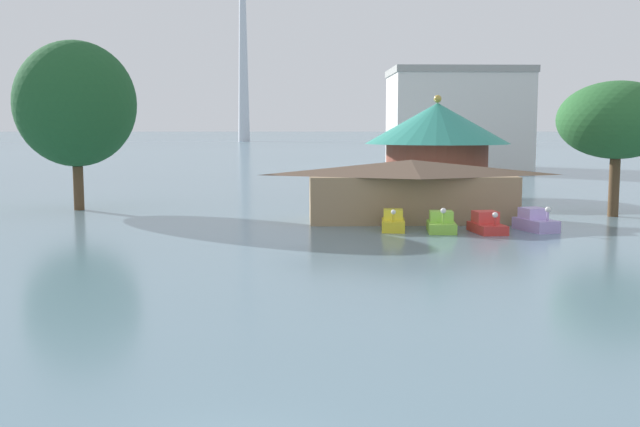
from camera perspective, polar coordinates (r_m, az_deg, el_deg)
pedal_boat_yellow at (r=46.19m, az=5.61°, el=-0.66°), size 1.68×2.79×1.42m
pedal_boat_lime at (r=45.89m, az=9.27°, el=-0.78°), size 1.92×2.86×1.59m
pedal_boat_red at (r=46.14m, az=12.63°, el=-0.81°), size 1.93×3.08×1.39m
pedal_boat_lavender at (r=47.76m, az=16.12°, el=-0.60°), size 2.30×3.27×1.60m
boathouse at (r=50.82m, az=6.94°, el=1.86°), size 14.73×6.10×4.15m
green_roof_pavilion at (r=68.06m, az=8.93°, el=5.41°), size 12.98×12.98×9.19m
shoreline_tree_tall_left at (r=59.94m, az=-18.20°, el=7.96°), size 9.10×9.10×12.84m
shoreline_tree_right at (r=56.81m, az=21.77°, el=6.63°), size 8.30×8.30×9.58m
background_building_block at (r=116.51m, az=10.43°, el=7.14°), size 20.50×14.62×15.14m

